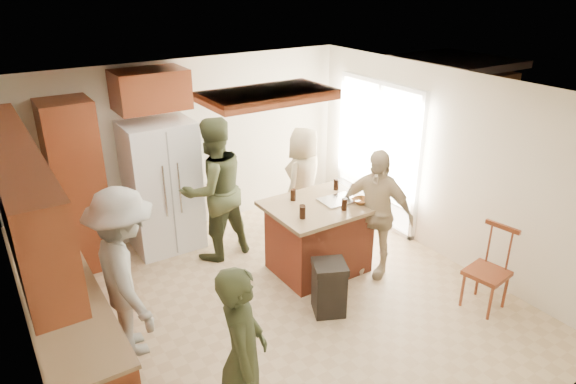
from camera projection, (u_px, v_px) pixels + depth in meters
room_shell at (442, 138)px, 9.01m from camera, size 8.00×5.20×5.00m
person_front_left at (243, 356)px, 4.03m from camera, size 0.66×0.72×1.61m
person_behind_left at (214, 190)px, 6.67m from camera, size 0.99×0.67×1.93m
person_behind_right at (304, 181)px, 7.41m from camera, size 0.91×0.78×1.58m
person_side_right at (375, 213)px, 6.33m from camera, size 0.88×1.09×1.66m
person_counter at (126, 274)px, 4.97m from camera, size 0.57×1.16×1.77m
left_cabinetry at (51, 280)px, 4.74m from camera, size 0.64×3.00×2.30m
back_wall_units at (96, 162)px, 6.41m from camera, size 1.80×0.60×2.45m
refrigerator at (162, 186)px, 6.93m from camera, size 0.90×0.76×1.80m
kitchen_island at (319, 237)px, 6.52m from camera, size 1.28×1.03×0.93m
island_items at (336, 201)px, 6.33m from camera, size 0.99×0.66×0.15m
trash_bin at (329, 287)px, 5.75m from camera, size 0.48×0.48×0.63m
spindle_chair at (488, 272)px, 5.79m from camera, size 0.48×0.48×0.99m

